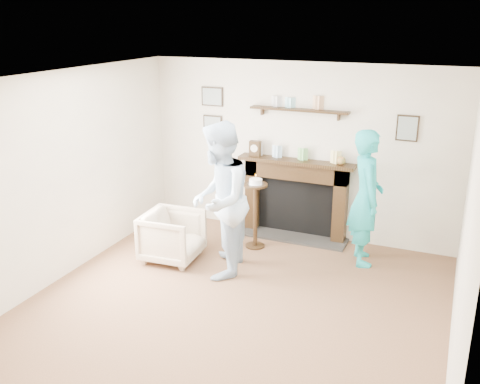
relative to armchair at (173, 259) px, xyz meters
name	(u,v)px	position (x,y,z in m)	size (l,w,h in m)	color
ground	(228,314)	(1.24, -0.98, 0.00)	(5.00, 5.00, 0.00)	brown
room_shell	(252,155)	(1.23, -0.29, 1.62)	(4.54, 5.02, 2.52)	silver
armchair	(173,259)	(0.00, 0.00, 0.00)	(0.70, 0.72, 0.66)	#C2A890
man	(220,272)	(0.74, -0.11, 0.00)	(0.94, 0.73, 1.92)	silver
woman	(361,261)	(2.32, 0.92, 0.00)	(0.64, 0.42, 1.77)	teal
pedestal_table	(255,203)	(0.85, 0.81, 0.65)	(0.33, 0.33, 1.06)	black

